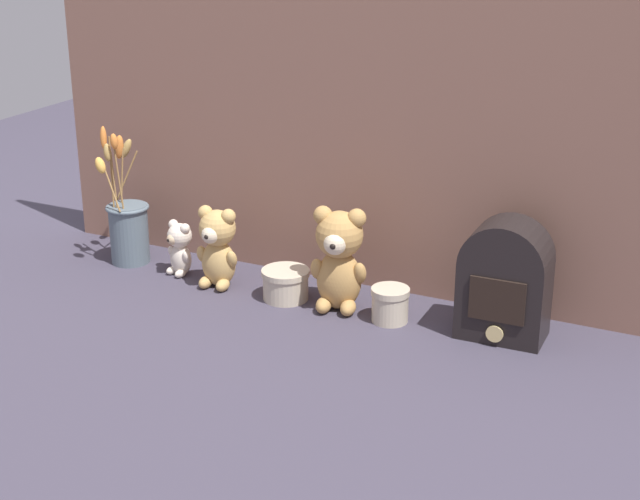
{
  "coord_description": "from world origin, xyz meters",
  "views": [
    {
      "loc": [
        0.93,
        -1.88,
        0.94
      ],
      "look_at": [
        0.0,
        0.02,
        0.13
      ],
      "focal_mm": 55.0,
      "sensor_mm": 36.0,
      "label": 1
    }
  ],
  "objects_px": {
    "decorative_tin_short": "(390,304)",
    "vintage_radio": "(505,280)",
    "flower_vase": "(128,226)",
    "decorative_tin_tall": "(285,284)",
    "teddy_bear_small": "(180,247)",
    "teddy_bear_large": "(339,257)",
    "teddy_bear_medium": "(217,246)"
  },
  "relations": [
    {
      "from": "teddy_bear_large",
      "to": "teddy_bear_small",
      "type": "xyz_separation_m",
      "value": [
        -0.45,
        0.02,
        -0.06
      ]
    },
    {
      "from": "teddy_bear_medium",
      "to": "decorative_tin_short",
      "type": "distance_m",
      "value": 0.46
    },
    {
      "from": "teddy_bear_small",
      "to": "teddy_bear_medium",
      "type": "bearing_deg",
      "value": -10.3
    },
    {
      "from": "vintage_radio",
      "to": "decorative_tin_short",
      "type": "bearing_deg",
      "value": -171.61
    },
    {
      "from": "teddy_bear_large",
      "to": "teddy_bear_small",
      "type": "distance_m",
      "value": 0.45
    },
    {
      "from": "flower_vase",
      "to": "decorative_tin_tall",
      "type": "relative_size",
      "value": 3.18
    },
    {
      "from": "decorative_tin_tall",
      "to": "decorative_tin_short",
      "type": "bearing_deg",
      "value": -1.27
    },
    {
      "from": "decorative_tin_tall",
      "to": "decorative_tin_short",
      "type": "relative_size",
      "value": 1.31
    },
    {
      "from": "flower_vase",
      "to": "decorative_tin_tall",
      "type": "bearing_deg",
      "value": -4.16
    },
    {
      "from": "teddy_bear_medium",
      "to": "teddy_bear_small",
      "type": "distance_m",
      "value": 0.13
    },
    {
      "from": "teddy_bear_large",
      "to": "teddy_bear_medium",
      "type": "xyz_separation_m",
      "value": [
        -0.32,
        -0.01,
        -0.02
      ]
    },
    {
      "from": "flower_vase",
      "to": "vintage_radio",
      "type": "bearing_deg",
      "value": -0.24
    },
    {
      "from": "flower_vase",
      "to": "decorative_tin_tall",
      "type": "distance_m",
      "value": 0.48
    },
    {
      "from": "teddy_bear_large",
      "to": "decorative_tin_short",
      "type": "xyz_separation_m",
      "value": [
        0.13,
        -0.01,
        -0.09
      ]
    },
    {
      "from": "teddy_bear_small",
      "to": "decorative_tin_tall",
      "type": "height_order",
      "value": "teddy_bear_small"
    },
    {
      "from": "decorative_tin_short",
      "to": "vintage_radio",
      "type": "bearing_deg",
      "value": 8.39
    },
    {
      "from": "teddy_bear_large",
      "to": "vintage_radio",
      "type": "xyz_separation_m",
      "value": [
        0.38,
        0.03,
        0.0
      ]
    },
    {
      "from": "teddy_bear_medium",
      "to": "decorative_tin_short",
      "type": "bearing_deg",
      "value": -0.38
    },
    {
      "from": "decorative_tin_short",
      "to": "teddy_bear_small",
      "type": "bearing_deg",
      "value": 177.44
    },
    {
      "from": "vintage_radio",
      "to": "decorative_tin_short",
      "type": "distance_m",
      "value": 0.27
    },
    {
      "from": "teddy_bear_small",
      "to": "decorative_tin_short",
      "type": "xyz_separation_m",
      "value": [
        0.58,
        -0.03,
        -0.03
      ]
    },
    {
      "from": "decorative_tin_tall",
      "to": "teddy_bear_medium",
      "type": "bearing_deg",
      "value": -179.09
    },
    {
      "from": "teddy_bear_small",
      "to": "flower_vase",
      "type": "distance_m",
      "value": 0.17
    },
    {
      "from": "teddy_bear_medium",
      "to": "flower_vase",
      "type": "distance_m",
      "value": 0.3
    },
    {
      "from": "vintage_radio",
      "to": "decorative_tin_tall",
      "type": "xyz_separation_m",
      "value": [
        -0.52,
        -0.03,
        -0.09
      ]
    },
    {
      "from": "decorative_tin_short",
      "to": "teddy_bear_large",
      "type": "bearing_deg",
      "value": 175.65
    },
    {
      "from": "teddy_bear_small",
      "to": "flower_vase",
      "type": "xyz_separation_m",
      "value": [
        -0.17,
        0.01,
        0.03
      ]
    },
    {
      "from": "teddy_bear_large",
      "to": "flower_vase",
      "type": "xyz_separation_m",
      "value": [
        -0.61,
        0.03,
        -0.03
      ]
    },
    {
      "from": "teddy_bear_medium",
      "to": "decorative_tin_tall",
      "type": "distance_m",
      "value": 0.2
    },
    {
      "from": "teddy_bear_large",
      "to": "teddy_bear_medium",
      "type": "distance_m",
      "value": 0.32
    },
    {
      "from": "teddy_bear_medium",
      "to": "decorative_tin_tall",
      "type": "xyz_separation_m",
      "value": [
        0.18,
        0.0,
        -0.07
      ]
    },
    {
      "from": "flower_vase",
      "to": "decorative_tin_short",
      "type": "height_order",
      "value": "flower_vase"
    }
  ]
}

